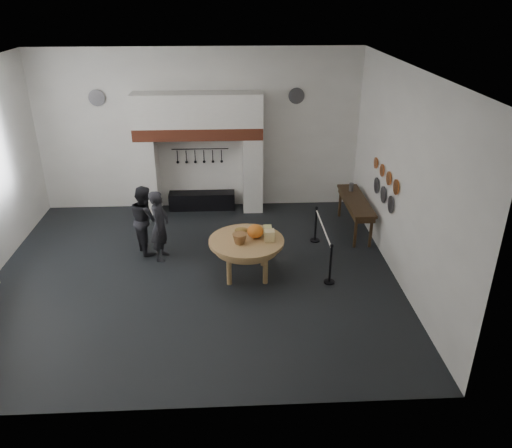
{
  "coord_description": "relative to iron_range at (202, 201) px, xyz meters",
  "views": [
    {
      "loc": [
        0.88,
        -9.79,
        5.9
      ],
      "look_at": [
        1.37,
        -0.26,
        1.35
      ],
      "focal_mm": 35.0,
      "sensor_mm": 36.0,
      "label": 1
    }
  ],
  "objects": [
    {
      "name": "wall_front",
      "position": [
        0.0,
        -7.72,
        2.0
      ],
      "size": [
        9.0,
        0.02,
        4.5
      ],
      "primitive_type": "cube",
      "color": "white",
      "rests_on": "floor"
    },
    {
      "name": "wall_back",
      "position": [
        0.0,
        0.28,
        2.0
      ],
      "size": [
        9.0,
        0.02,
        4.5
      ],
      "primitive_type": "cube",
      "color": "white",
      "rests_on": "floor"
    },
    {
      "name": "wicker_basket",
      "position": [
        1.02,
        -3.93,
        0.73
      ],
      "size": [
        0.34,
        0.34,
        0.22
      ],
      "primitive_type": "cone",
      "rotation": [
        3.14,
        0.0,
        -0.07
      ],
      "color": "#975C37",
      "rests_on": "work_table"
    },
    {
      "name": "side_table",
      "position": [
        4.1,
        -1.68,
        0.62
      ],
      "size": [
        0.55,
        2.2,
        0.06
      ],
      "primitive_type": "cube",
      "color": "#382614",
      "rests_on": "floor"
    },
    {
      "name": "barrier_rope",
      "position": [
        2.98,
        -3.23,
        0.6
      ],
      "size": [
        0.04,
        2.0,
        0.04
      ],
      "primitive_type": "cylinder",
      "rotation": [
        1.57,
        0.0,
        0.0
      ],
      "color": "silver",
      "rests_on": "barrier_post_near"
    },
    {
      "name": "floor",
      "position": [
        0.0,
        -3.72,
        -0.25
      ],
      "size": [
        9.0,
        8.0,
        0.02
      ],
      "primitive_type": "cube",
      "color": "black",
      "rests_on": "ground"
    },
    {
      "name": "bread_loaf",
      "position": [
        1.07,
        -3.43,
        0.69
      ],
      "size": [
        0.31,
        0.18,
        0.13
      ],
      "primitive_type": "ellipsoid",
      "color": "#A47D3A",
      "rests_on": "work_table"
    },
    {
      "name": "copper_pan_c",
      "position": [
        4.46,
        -2.42,
        1.7
      ],
      "size": [
        0.03,
        0.3,
        0.3
      ],
      "primitive_type": "cylinder",
      "rotation": [
        0.0,
        1.57,
        0.0
      ],
      "color": "#C6662D",
      "rests_on": "wall_right"
    },
    {
      "name": "pewter_plate_back_right",
      "position": [
        2.7,
        0.24,
        2.95
      ],
      "size": [
        0.44,
        0.03,
        0.44
      ],
      "primitive_type": "cylinder",
      "rotation": [
        1.57,
        0.0,
        0.0
      ],
      "color": "#4C4C51",
      "rests_on": "wall_back"
    },
    {
      "name": "chimney_pier_right",
      "position": [
        1.48,
        -0.07,
        0.82
      ],
      "size": [
        0.55,
        0.7,
        2.15
      ],
      "primitive_type": "cube",
      "color": "silver",
      "rests_on": "floor"
    },
    {
      "name": "pumpkin",
      "position": [
        1.37,
        -3.68,
        0.78
      ],
      "size": [
        0.36,
        0.36,
        0.31
      ],
      "primitive_type": "ellipsoid",
      "color": "orange",
      "rests_on": "work_table"
    },
    {
      "name": "chimney_pier_left",
      "position": [
        -1.48,
        -0.07,
        0.82
      ],
      "size": [
        0.55,
        0.7,
        2.15
      ],
      "primitive_type": "cube",
      "color": "silver",
      "rests_on": "floor"
    },
    {
      "name": "visitor_far",
      "position": [
        -1.22,
        -2.51,
        0.59
      ],
      "size": [
        0.93,
        1.02,
        1.69
      ],
      "primitive_type": "imported",
      "rotation": [
        0.0,
        0.0,
        2.02
      ],
      "color": "black",
      "rests_on": "floor"
    },
    {
      "name": "pewter_plate_left",
      "position": [
        4.46,
        -3.32,
        1.2
      ],
      "size": [
        0.03,
        0.4,
        0.4
      ],
      "primitive_type": "cylinder",
      "rotation": [
        0.0,
        1.57,
        0.0
      ],
      "color": "#4C4C51",
      "rests_on": "wall_right"
    },
    {
      "name": "copper_pan_a",
      "position": [
        4.46,
        -3.52,
        1.7
      ],
      "size": [
        0.03,
        0.34,
        0.34
      ],
      "primitive_type": "cylinder",
      "rotation": [
        0.0,
        1.57,
        0.0
      ],
      "color": "#C6662D",
      "rests_on": "wall_right"
    },
    {
      "name": "iron_range",
      "position": [
        0.0,
        0.0,
        0.0
      ],
      "size": [
        1.9,
        0.45,
        0.5
      ],
      "primitive_type": "cube",
      "color": "black",
      "rests_on": "floor"
    },
    {
      "name": "copper_pan_b",
      "position": [
        4.46,
        -2.97,
        1.7
      ],
      "size": [
        0.03,
        0.32,
        0.32
      ],
      "primitive_type": "cylinder",
      "rotation": [
        0.0,
        1.57,
        0.0
      ],
      "color": "#C6662D",
      "rests_on": "wall_right"
    },
    {
      "name": "barrier_post_far",
      "position": [
        2.98,
        -2.23,
        0.2
      ],
      "size": [
        0.05,
        0.05,
        0.9
      ],
      "primitive_type": "cylinder",
      "color": "black",
      "rests_on": "floor"
    },
    {
      "name": "ceiling",
      "position": [
        0.0,
        -3.72,
        4.25
      ],
      "size": [
        9.0,
        8.0,
        0.02
      ],
      "primitive_type": "cube",
      "color": "silver",
      "rests_on": "wall_back"
    },
    {
      "name": "cheese_block_small",
      "position": [
        1.65,
        -3.53,
        0.72
      ],
      "size": [
        0.18,
        0.18,
        0.2
      ],
      "primitive_type": "cube",
      "color": "#D7D581",
      "rests_on": "work_table"
    },
    {
      "name": "wall_right",
      "position": [
        4.5,
        -3.72,
        2.0
      ],
      "size": [
        0.02,
        8.0,
        4.5
      ],
      "primitive_type": "cube",
      "color": "white",
      "rests_on": "floor"
    },
    {
      "name": "cheese_block_big",
      "position": [
        1.67,
        -3.83,
        0.74
      ],
      "size": [
        0.22,
        0.22,
        0.24
      ],
      "primitive_type": "cube",
      "color": "#E1C886",
      "rests_on": "work_table"
    },
    {
      "name": "pewter_plate_right",
      "position": [
        4.46,
        -2.12,
        1.2
      ],
      "size": [
        0.03,
        0.4,
        0.4
      ],
      "primitive_type": "cylinder",
      "rotation": [
        0.0,
        1.57,
        0.0
      ],
      "color": "#4C4C51",
      "rests_on": "wall_right"
    },
    {
      "name": "visitor_near",
      "position": [
        -0.82,
        -2.91,
        0.61
      ],
      "size": [
        0.51,
        0.69,
        1.72
      ],
      "primitive_type": "imported",
      "rotation": [
        0.0,
        0.0,
        1.39
      ],
      "color": "black",
      "rests_on": "floor"
    },
    {
      "name": "chimney_hood",
      "position": [
        0.0,
        -0.07,
        2.67
      ],
      "size": [
        3.5,
        0.7,
        0.9
      ],
      "primitive_type": "cube",
      "color": "silver",
      "rests_on": "hearth_brick_band"
    },
    {
      "name": "pewter_plate_mid",
      "position": [
        4.46,
        -2.72,
        1.2
      ],
      "size": [
        0.03,
        0.4,
        0.4
      ],
      "primitive_type": "cylinder",
      "rotation": [
        0.0,
        1.57,
        0.0
      ],
      "color": "#4C4C51",
      "rests_on": "wall_right"
    },
    {
      "name": "copper_pan_d",
      "position": [
        4.46,
        -1.87,
        1.7
      ],
      "size": [
        0.03,
        0.28,
        0.28
      ],
      "primitive_type": "cylinder",
      "rotation": [
        0.0,
        1.57,
        0.0
      ],
      "color": "#C6662D",
      "rests_on": "wall_right"
    },
    {
      "name": "pewter_plate_back_left",
      "position": [
        -2.7,
        0.24,
        2.95
      ],
      "size": [
        0.44,
        0.03,
        0.44
      ],
      "primitive_type": "cylinder",
      "rotation": [
        1.57,
        0.0,
        0.0
      ],
      "color": "#4C4C51",
      "rests_on": "wall_back"
    },
    {
      "name": "work_table",
      "position": [
        1.17,
        -3.78,
        0.59
      ],
      "size": [
        1.77,
        1.77,
        0.07
      ],
      "primitive_type": "cylinder",
      "rotation": [
        0.0,
        0.0,
        -0.07
      ],
      "color": "tan",
      "rests_on": "floor"
    },
    {
      "name": "utensil_rail",
      "position": [
        0.0,
        0.2,
        1.5
      ],
      "size": [
        1.6,
        0.02,
        0.02
      ],
      "primitive_type": "cylinder",
      "rotation": [
        0.0,
        1.57,
        0.0
      ],
      "color": "black",
      "rests_on": "wall_back"
    },
    {
      "name": "barrier_post_near",
      "position": [
        2.98,
        -4.23,
        0.2
      ],
      "size": [
        0.05,
        0.05,
        0.9
      ],
      "primitive_type": "cylinder",
      "color": "black",
      "rests_on": "floor"
    },
    {
      "name": "hearth_brick_band",
      "position": [
        0.0,
        -0.07,
        2.06
      ],
      "size": [
        3.5,
        0.72,
        0.32
      ],
      "primitive_type": "cube",
      "color": "#9E442B",
      "rests_on": "chimney_pier_left"
    },
    {
      "name": "pewter_jug",
      "position": [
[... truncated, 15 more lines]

